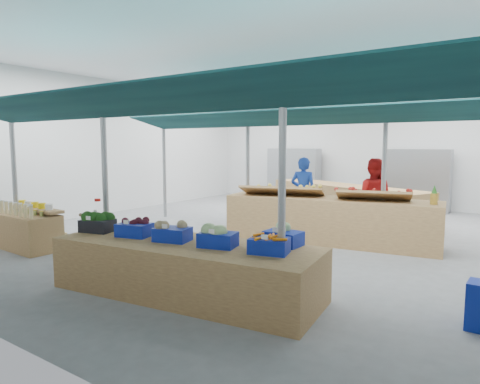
% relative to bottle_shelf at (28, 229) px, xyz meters
% --- Properties ---
extents(floor, '(13.00, 13.00, 0.00)m').
position_rel_bottle_shelf_xyz_m(floor, '(3.54, 4.02, -0.41)').
color(floor, slate).
rests_on(floor, ground).
extents(hall, '(13.00, 13.00, 13.00)m').
position_rel_bottle_shelf_xyz_m(hall, '(3.54, 5.46, 2.24)').
color(hall, silver).
rests_on(hall, ground).
extents(pole_grid, '(10.00, 4.60, 3.00)m').
position_rel_bottle_shelf_xyz_m(pole_grid, '(4.29, 2.27, 1.40)').
color(pole_grid, gray).
rests_on(pole_grid, floor).
extents(awnings, '(9.50, 7.08, 0.30)m').
position_rel_bottle_shelf_xyz_m(awnings, '(4.29, 2.27, 2.37)').
color(awnings, '#0B2831').
rests_on(awnings, pole_grid).
extents(back_shelving_left, '(2.00, 0.50, 2.00)m').
position_rel_bottle_shelf_xyz_m(back_shelving_left, '(1.04, 10.02, 0.59)').
color(back_shelving_left, '#B23F33').
rests_on(back_shelving_left, floor).
extents(back_shelving_right, '(2.00, 0.50, 2.00)m').
position_rel_bottle_shelf_xyz_m(back_shelving_right, '(5.54, 10.02, 0.59)').
color(back_shelving_right, '#B23F33').
rests_on(back_shelving_right, floor).
extents(bottle_shelf, '(1.69, 1.10, 1.02)m').
position_rel_bottle_shelf_xyz_m(bottle_shelf, '(0.00, 0.00, 0.00)').
color(bottle_shelf, brown).
rests_on(bottle_shelf, floor).
extents(veg_counter, '(4.09, 1.81, 0.77)m').
position_rel_bottle_shelf_xyz_m(veg_counter, '(4.59, -0.22, -0.02)').
color(veg_counter, brown).
rests_on(veg_counter, floor).
extents(fruit_counter, '(4.75, 1.76, 1.00)m').
position_rel_bottle_shelf_xyz_m(fruit_counter, '(4.99, 4.15, 0.09)').
color(fruit_counter, brown).
rests_on(fruit_counter, floor).
extents(far_counter, '(5.39, 3.14, 0.97)m').
position_rel_bottle_shelf_xyz_m(far_counter, '(4.07, 7.46, 0.08)').
color(far_counter, brown).
rests_on(far_counter, floor).
extents(vendor_left, '(0.73, 0.54, 1.86)m').
position_rel_bottle_shelf_xyz_m(vendor_left, '(3.79, 5.25, 0.52)').
color(vendor_left, '#18399C').
rests_on(vendor_left, floor).
extents(vendor_right, '(0.99, 0.83, 1.86)m').
position_rel_bottle_shelf_xyz_m(vendor_right, '(5.59, 5.25, 0.52)').
color(vendor_right, '#B31616').
rests_on(vendor_right, floor).
extents(crate_broccoli, '(0.57, 0.46, 0.35)m').
position_rel_bottle_shelf_xyz_m(crate_broccoli, '(2.90, -0.44, 0.52)').
color(crate_broccoli, black).
rests_on(crate_broccoli, veg_counter).
extents(crate_beets, '(0.57, 0.46, 0.29)m').
position_rel_bottle_shelf_xyz_m(crate_beets, '(3.66, -0.34, 0.49)').
color(crate_beets, '#0D2194').
rests_on(crate_beets, veg_counter).
extents(crate_celeriac, '(0.57, 0.46, 0.31)m').
position_rel_bottle_shelf_xyz_m(crate_celeriac, '(4.37, -0.25, 0.50)').
color(crate_celeriac, '#0D2194').
rests_on(crate_celeriac, veg_counter).
extents(crate_cabbage, '(0.57, 0.46, 0.35)m').
position_rel_bottle_shelf_xyz_m(crate_cabbage, '(5.13, -0.15, 0.52)').
color(crate_cabbage, '#0D2194').
rests_on(crate_cabbage, veg_counter).
extents(crate_carrots, '(0.57, 0.46, 0.29)m').
position_rel_bottle_shelf_xyz_m(crate_carrots, '(5.90, -0.06, 0.47)').
color(crate_carrots, '#0D2194').
rests_on(crate_carrots, veg_counter).
extents(sparrow, '(0.12, 0.09, 0.11)m').
position_rel_bottle_shelf_xyz_m(sparrow, '(2.74, -0.59, 0.61)').
color(sparrow, brown).
rests_on(sparrow, crate_broccoli).
extents(pole_ribbon, '(0.12, 0.12, 0.28)m').
position_rel_bottle_shelf_xyz_m(pole_ribbon, '(1.69, 0.48, 0.67)').
color(pole_ribbon, red).
rests_on(pole_ribbon, pole_grid).
extents(apple_heap_yellow, '(2.02, 1.21, 0.27)m').
position_rel_bottle_shelf_xyz_m(apple_heap_yellow, '(3.91, 3.88, 0.75)').
color(apple_heap_yellow, '#997247').
rests_on(apple_heap_yellow, fruit_counter).
extents(apple_heap_red, '(1.64, 1.10, 0.27)m').
position_rel_bottle_shelf_xyz_m(apple_heap_red, '(5.93, 4.17, 0.75)').
color(apple_heap_red, '#997247').
rests_on(apple_heap_red, fruit_counter).
extents(pineapple, '(0.14, 0.14, 0.39)m').
position_rel_bottle_shelf_xyz_m(pineapple, '(7.08, 4.34, 0.77)').
color(pineapple, '#8C6019').
rests_on(pineapple, fruit_counter).
extents(crate_extra, '(0.51, 0.41, 0.32)m').
position_rel_bottle_shelf_xyz_m(crate_extra, '(5.83, 0.44, 0.51)').
color(crate_extra, '#0D2194').
rests_on(crate_extra, veg_counter).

